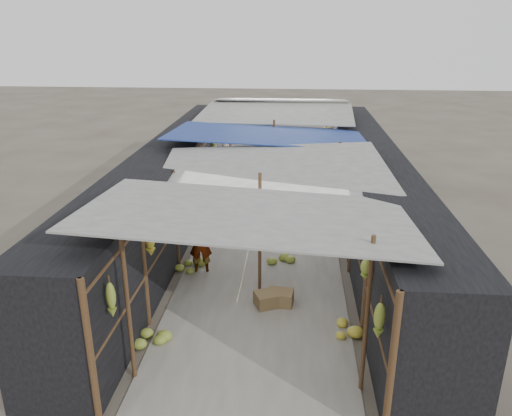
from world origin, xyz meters
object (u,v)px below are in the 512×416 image
(crate_near, at_px, (268,299))
(black_basin, at_px, (323,192))
(vendor_elderly, at_px, (200,243))
(vendor_seated, at_px, (296,208))
(shopper_blue, at_px, (259,207))

(crate_near, distance_m, black_basin, 7.39)
(crate_near, bearing_deg, vendor_elderly, 115.57)
(vendor_seated, bearing_deg, vendor_elderly, -50.18)
(black_basin, bearing_deg, vendor_seated, -107.65)
(black_basin, distance_m, vendor_elderly, 6.63)
(vendor_elderly, relative_size, vendor_seated, 1.38)
(vendor_elderly, bearing_deg, crate_near, 132.74)
(shopper_blue, bearing_deg, vendor_elderly, -129.02)
(vendor_elderly, height_order, shopper_blue, shopper_blue)
(black_basin, relative_size, vendor_seated, 0.64)
(shopper_blue, bearing_deg, black_basin, 46.31)
(crate_near, xyz_separation_m, black_basin, (1.42, 7.25, -0.05))
(vendor_elderly, bearing_deg, vendor_seated, -131.60)
(crate_near, bearing_deg, shopper_blue, 73.09)
(vendor_elderly, distance_m, vendor_seated, 3.77)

